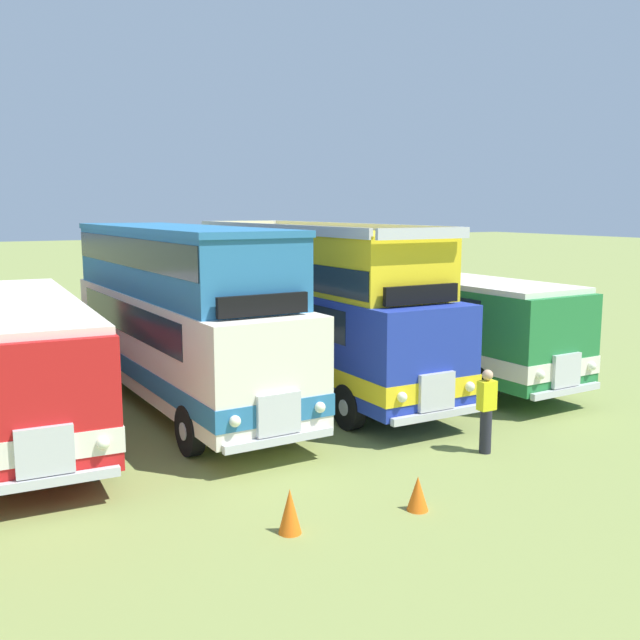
{
  "coord_description": "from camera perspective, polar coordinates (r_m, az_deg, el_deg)",
  "views": [
    {
      "loc": [
        -5.31,
        -16.89,
        4.92
      ],
      "look_at": [
        3.91,
        0.18,
        1.91
      ],
      "focal_mm": 40.45,
      "sensor_mm": 36.0,
      "label": 1
    }
  ],
  "objects": [
    {
      "name": "ground_plane",
      "position": [
        18.38,
        -10.59,
        -6.86
      ],
      "size": [
        200.0,
        200.0,
        0.0
      ],
      "primitive_type": "plane",
      "color": "olive"
    },
    {
      "name": "bus_second_in_row",
      "position": [
        16.99,
        -22.72,
        -2.62
      ],
      "size": [
        2.85,
        9.82,
        2.99
      ],
      "color": "red",
      "rests_on": "ground"
    },
    {
      "name": "bus_third_in_row",
      "position": [
        18.1,
        -11.06,
        0.88
      ],
      "size": [
        2.99,
        10.43,
        4.49
      ],
      "color": "silver",
      "rests_on": "ground"
    },
    {
      "name": "bus_fourth_in_row",
      "position": [
        19.77,
        -0.72,
        1.39
      ],
      "size": [
        2.74,
        10.97,
        4.52
      ],
      "color": "#1E339E",
      "rests_on": "ground"
    },
    {
      "name": "bus_fifth_in_row",
      "position": [
        21.7,
        8.4,
        0.34
      ],
      "size": [
        3.06,
        10.53,
        2.99
      ],
      "color": "#237538",
      "rests_on": "ground"
    },
    {
      "name": "cone_near_end",
      "position": [
        12.27,
        7.74,
        -13.43
      ],
      "size": [
        0.36,
        0.36,
        0.58
      ],
      "primitive_type": "cone",
      "color": "orange",
      "rests_on": "ground"
    },
    {
      "name": "cone_mid_row",
      "position": [
        11.37,
        -2.4,
        -14.86
      ],
      "size": [
        0.36,
        0.36,
        0.71
      ],
      "primitive_type": "cone",
      "color": "orange",
      "rests_on": "ground"
    },
    {
      "name": "marshal_person",
      "position": [
        15.02,
        13.02,
        -6.99
      ],
      "size": [
        0.36,
        0.24,
        1.73
      ],
      "color": "#23232D",
      "rests_on": "ground"
    }
  ]
}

